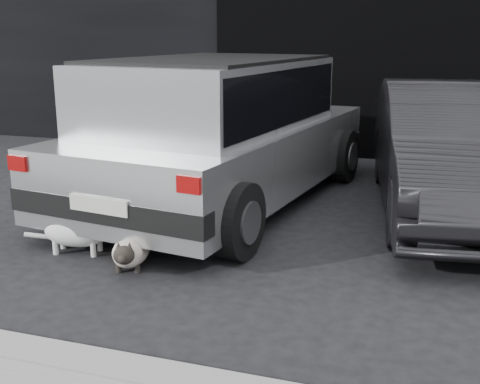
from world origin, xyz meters
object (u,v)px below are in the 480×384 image
(cat_white, at_px, (81,231))
(silver_hatchback, at_px, (218,126))
(second_car, at_px, (454,150))
(cat_siamese, at_px, (130,251))

(cat_white, bearing_deg, silver_hatchback, 153.58)
(silver_hatchback, height_order, second_car, silver_hatchback)
(cat_siamese, distance_m, cat_white, 0.58)
(silver_hatchback, bearing_deg, second_car, 17.65)
(cat_white, bearing_deg, cat_siamese, 65.38)
(silver_hatchback, relative_size, second_car, 1.11)
(second_car, height_order, cat_siamese, second_car)
(second_car, bearing_deg, cat_white, -151.60)
(second_car, bearing_deg, silver_hatchback, -178.69)
(silver_hatchback, xyz_separation_m, cat_white, (-0.59, -1.85, -0.68))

